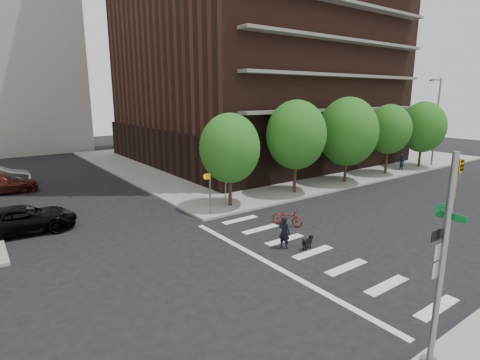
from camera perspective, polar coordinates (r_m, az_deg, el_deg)
ground at (r=16.89m, az=3.87°, el=-13.37°), size 120.00×120.00×0.00m
sidewalk_ne at (r=46.93m, az=4.69°, el=3.74°), size 39.00×33.00×0.15m
crosswalk at (r=18.26m, az=9.30°, el=-11.41°), size 3.85×13.00×0.01m
tree_a at (r=24.59m, az=-1.55°, el=4.86°), size 4.00×4.00×5.90m
tree_b at (r=28.34m, az=8.55°, el=6.80°), size 4.50×4.50×6.65m
tree_c at (r=32.83m, az=16.10°, el=7.08°), size 5.00×5.00×6.80m
tree_d at (r=37.73m, az=21.76°, el=7.20°), size 4.00×4.00×6.20m
tree_e at (r=42.92m, az=26.10°, el=7.26°), size 4.50×4.50×6.35m
traffic_signal at (r=11.24m, az=28.13°, el=-13.80°), size 0.90×0.75×6.00m
pedestrian_signal at (r=23.62m, az=-4.09°, el=-0.91°), size 2.18×0.67×2.60m
streetlamp at (r=44.34m, az=27.70°, el=8.60°), size 2.14×0.22×9.00m
parked_car_black at (r=23.87m, az=-30.19°, el=-5.25°), size 3.03×5.67×1.52m
parked_car_maroon at (r=34.19m, az=-32.62°, el=-0.56°), size 2.51×5.22×1.47m
scooter at (r=22.08m, az=7.21°, el=-5.64°), size 1.35×1.98×0.99m
dog_walker at (r=18.80m, az=6.77°, el=-7.94°), size 0.69×0.56×1.63m
dog at (r=19.03m, az=10.28°, el=-9.20°), size 0.73×0.29×0.61m
pedestrian_far at (r=40.48m, az=23.36°, el=2.51°), size 0.91×0.80×1.56m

